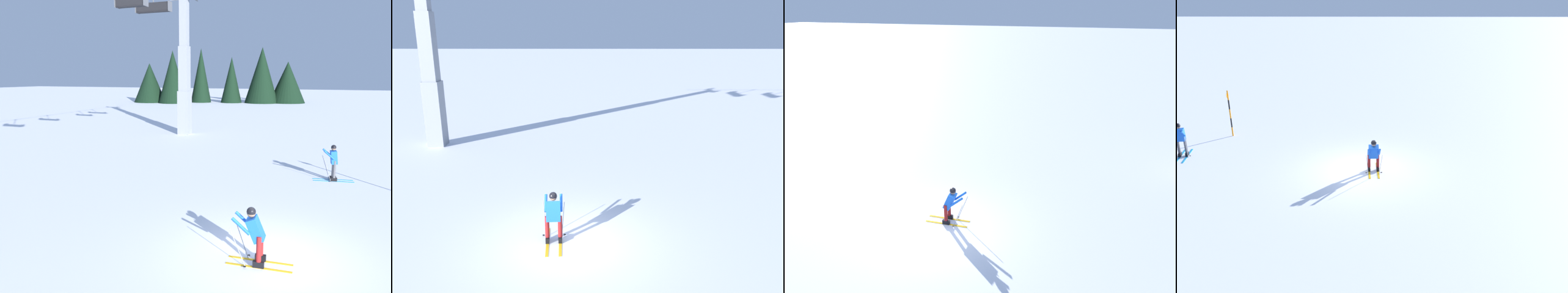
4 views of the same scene
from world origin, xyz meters
The scene contains 7 objects.
ground_plane centered at (0.00, 0.00, 0.00)m, with size 260.00×260.00×0.00m, color white.
skier_carving_main centered at (-0.47, 0.22, 0.86)m, with size 0.73×1.69×1.61m.
lift_tower_far centered at (19.17, 10.42, 4.52)m, with size 0.91×2.32×11.07m.
chairlift_seat_fourth centered at (11.13, 10.42, 9.03)m, with size 0.61×1.99×2.28m.
chairlift_seat_farthest centered at (13.94, 10.42, 9.11)m, with size 0.61×2.45×2.17m.
skier_distant_uphill centered at (8.56, -1.37, 0.95)m, with size 0.77×1.82×1.68m.
tree_line_ridge centered at (56.07, 18.57, 4.19)m, with size 13.45×29.51×9.63m.
Camera 1 is at (-9.39, -1.65, 4.71)m, focal length 35.02 mm.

